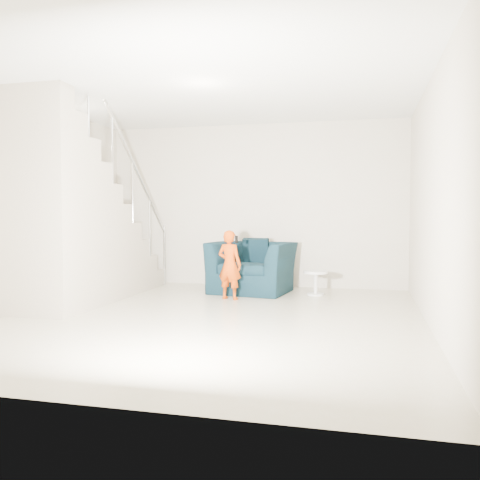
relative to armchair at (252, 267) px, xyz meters
name	(u,v)px	position (x,y,z in m)	size (l,w,h in m)	color
floor	(203,318)	(-0.13, -2.05, -0.39)	(5.50, 5.50, 0.00)	tan
ceiling	(202,83)	(-0.13, -2.05, 2.31)	(5.50, 5.50, 0.00)	silver
back_wall	(253,205)	(-0.13, 0.70, 0.96)	(5.00, 5.00, 0.00)	#B7A895
front_wall	(66,192)	(-0.13, -4.80, 0.96)	(5.00, 5.00, 0.00)	#B7A895
left_wall	(15,203)	(-2.63, -2.05, 0.96)	(5.50, 5.50, 0.00)	#B7A895
right_wall	(433,200)	(2.37, -2.05, 0.96)	(5.50, 5.50, 0.00)	#B7A895
armchair	(252,267)	(0.00, 0.00, 0.00)	(1.19, 1.04, 0.77)	black
toddler	(230,265)	(-0.16, -0.73, 0.10)	(0.36, 0.23, 0.98)	#972C04
side_table	(316,279)	(0.99, -0.07, -0.14)	(0.36, 0.36, 0.36)	silver
staircase	(75,233)	(-2.13, -1.50, 0.56)	(1.02, 3.03, 3.62)	#ADA089
cushion	(256,251)	(0.01, 0.26, 0.24)	(0.41, 0.12, 0.39)	black
throw	(219,260)	(-0.52, -0.07, 0.10)	(0.05, 0.46, 0.52)	black
phone	(236,239)	(-0.06, -0.76, 0.47)	(0.02, 0.05, 0.10)	black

